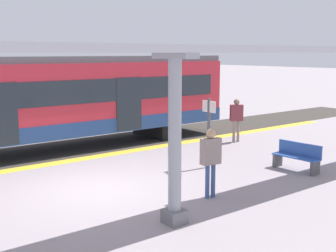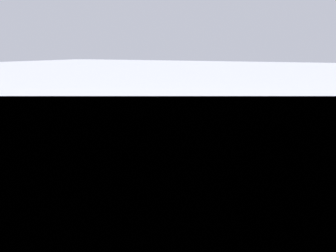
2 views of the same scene
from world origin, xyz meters
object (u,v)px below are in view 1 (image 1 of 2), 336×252
object	(u,v)px
train_near_carriage	(55,101)
passenger_waiting_near_edge	(236,115)
passenger_by_the_benches	(211,155)
platform_info_sign	(209,126)
bench_near_end	(297,156)
canopy_pillar_second	(175,139)

from	to	relation	value
train_near_carriage	passenger_waiting_near_edge	distance (m)	7.15
passenger_waiting_near_edge	passenger_by_the_benches	xyz separation A→B (m)	(4.48, -5.66, -0.00)
train_near_carriage	passenger_waiting_near_edge	size ratio (longest dim) A/B	8.15
platform_info_sign	passenger_waiting_near_edge	bearing A→B (deg)	121.86
bench_near_end	platform_info_sign	distance (m)	2.88
canopy_pillar_second	platform_info_sign	world-z (taller)	canopy_pillar_second
canopy_pillar_second	passenger_by_the_benches	world-z (taller)	canopy_pillar_second
canopy_pillar_second	platform_info_sign	size ratio (longest dim) A/B	1.64
train_near_carriage	bench_near_end	xyz separation A→B (m)	(7.28, 4.69, -1.39)
passenger_by_the_benches	canopy_pillar_second	bearing A→B (deg)	-66.62
train_near_carriage	canopy_pillar_second	size ratio (longest dim) A/B	3.98
bench_near_end	passenger_waiting_near_edge	bearing A→B (deg)	157.66
train_near_carriage	platform_info_sign	world-z (taller)	train_near_carriage
canopy_pillar_second	passenger_waiting_near_edge	distance (m)	9.11
bench_near_end	passenger_waiting_near_edge	xyz separation A→B (m)	(-4.23, 1.74, 0.66)
passenger_waiting_near_edge	passenger_by_the_benches	world-z (taller)	passenger_waiting_near_edge
bench_near_end	passenger_waiting_near_edge	size ratio (longest dim) A/B	0.86
canopy_pillar_second	passenger_by_the_benches	xyz separation A→B (m)	(-0.76, 1.75, -0.73)
passenger_waiting_near_edge	passenger_by_the_benches	distance (m)	7.22
train_near_carriage	passenger_waiting_near_edge	world-z (taller)	train_near_carriage
train_near_carriage	canopy_pillar_second	bearing A→B (deg)	-6.81
canopy_pillar_second	bench_near_end	distance (m)	5.93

